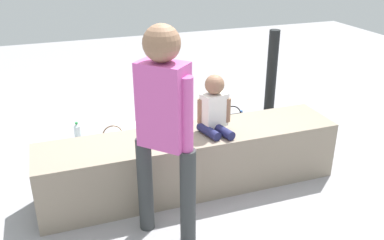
{
  "coord_description": "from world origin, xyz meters",
  "views": [
    {
      "loc": [
        -1.04,
        -2.93,
        2.03
      ],
      "look_at": [
        -0.09,
        -0.26,
        0.76
      ],
      "focal_mm": 38.98,
      "sensor_mm": 36.0,
      "label": 1
    }
  ],
  "objects_px": {
    "cake_box_white": "(128,133)",
    "party_cup_red": "(165,151)",
    "cake_plate": "(176,131)",
    "handbag_brown_canvas": "(113,145)",
    "adult_standing": "(164,119)",
    "water_bottle_far_side": "(241,119)",
    "handbag_black_leather": "(230,125)",
    "water_bottle_near_gift": "(77,132)",
    "gift_bag": "(171,127)",
    "child_seated": "(214,107)"
  },
  "relations": [
    {
      "from": "child_seated",
      "to": "water_bottle_far_side",
      "type": "distance_m",
      "value": 1.42
    },
    {
      "from": "party_cup_red",
      "to": "handbag_black_leather",
      "type": "distance_m",
      "value": 0.84
    },
    {
      "from": "adult_standing",
      "to": "gift_bag",
      "type": "relative_size",
      "value": 4.52
    },
    {
      "from": "adult_standing",
      "to": "water_bottle_near_gift",
      "type": "bearing_deg",
      "value": 104.41
    },
    {
      "from": "adult_standing",
      "to": "party_cup_red",
      "type": "xyz_separation_m",
      "value": [
        0.31,
        1.14,
        -0.87
      ]
    },
    {
      "from": "adult_standing",
      "to": "water_bottle_far_side",
      "type": "relative_size",
      "value": 8.29
    },
    {
      "from": "water_bottle_far_side",
      "to": "cake_box_white",
      "type": "xyz_separation_m",
      "value": [
        -1.29,
        0.11,
        -0.03
      ]
    },
    {
      "from": "child_seated",
      "to": "gift_bag",
      "type": "relative_size",
      "value": 1.42
    },
    {
      "from": "water_bottle_near_gift",
      "to": "cake_plate",
      "type": "bearing_deg",
      "value": -58.99
    },
    {
      "from": "child_seated",
      "to": "gift_bag",
      "type": "height_order",
      "value": "child_seated"
    },
    {
      "from": "party_cup_red",
      "to": "handbag_brown_canvas",
      "type": "distance_m",
      "value": 0.51
    },
    {
      "from": "gift_bag",
      "to": "party_cup_red",
      "type": "bearing_deg",
      "value": -117.08
    },
    {
      "from": "cake_box_white",
      "to": "gift_bag",
      "type": "bearing_deg",
      "value": -24.9
    },
    {
      "from": "water_bottle_far_side",
      "to": "child_seated",
      "type": "bearing_deg",
      "value": -126.93
    },
    {
      "from": "adult_standing",
      "to": "water_bottle_far_side",
      "type": "xyz_separation_m",
      "value": [
        1.35,
        1.55,
        -0.85
      ]
    },
    {
      "from": "handbag_black_leather",
      "to": "cake_box_white",
      "type": "bearing_deg",
      "value": 163.49
    },
    {
      "from": "cake_plate",
      "to": "handbag_brown_canvas",
      "type": "xyz_separation_m",
      "value": [
        -0.43,
        0.72,
        -0.41
      ]
    },
    {
      "from": "child_seated",
      "to": "cake_box_white",
      "type": "bearing_deg",
      "value": 115.03
    },
    {
      "from": "water_bottle_near_gift",
      "to": "handbag_black_leather",
      "type": "bearing_deg",
      "value": -16.29
    },
    {
      "from": "adult_standing",
      "to": "handbag_black_leather",
      "type": "relative_size",
      "value": 4.39
    },
    {
      "from": "cake_box_white",
      "to": "child_seated",
      "type": "bearing_deg",
      "value": -64.97
    },
    {
      "from": "party_cup_red",
      "to": "handbag_brown_canvas",
      "type": "xyz_separation_m",
      "value": [
        -0.47,
        0.17,
        0.07
      ]
    },
    {
      "from": "gift_bag",
      "to": "handbag_brown_canvas",
      "type": "relative_size",
      "value": 1.01
    },
    {
      "from": "adult_standing",
      "to": "water_bottle_near_gift",
      "type": "xyz_separation_m",
      "value": [
        -0.47,
        1.81,
        -0.84
      ]
    },
    {
      "from": "cake_plate",
      "to": "cake_box_white",
      "type": "bearing_deg",
      "value": 101.21
    },
    {
      "from": "gift_bag",
      "to": "water_bottle_near_gift",
      "type": "xyz_separation_m",
      "value": [
        -0.94,
        0.34,
        -0.06
      ]
    },
    {
      "from": "party_cup_red",
      "to": "handbag_brown_canvas",
      "type": "relative_size",
      "value": 0.34
    },
    {
      "from": "handbag_black_leather",
      "to": "handbag_brown_canvas",
      "type": "distance_m",
      "value": 1.28
    },
    {
      "from": "child_seated",
      "to": "gift_bag",
      "type": "bearing_deg",
      "value": 96.34
    },
    {
      "from": "child_seated",
      "to": "handbag_black_leather",
      "type": "distance_m",
      "value": 1.15
    },
    {
      "from": "water_bottle_near_gift",
      "to": "handbag_black_leather",
      "type": "height_order",
      "value": "handbag_black_leather"
    },
    {
      "from": "gift_bag",
      "to": "cake_box_white",
      "type": "distance_m",
      "value": 0.48
    },
    {
      "from": "adult_standing",
      "to": "cake_box_white",
      "type": "bearing_deg",
      "value": 88.12
    },
    {
      "from": "handbag_black_leather",
      "to": "handbag_brown_canvas",
      "type": "relative_size",
      "value": 1.04
    },
    {
      "from": "party_cup_red",
      "to": "handbag_black_leather",
      "type": "bearing_deg",
      "value": 14.43
    },
    {
      "from": "cake_box_white",
      "to": "handbag_black_leather",
      "type": "distance_m",
      "value": 1.11
    },
    {
      "from": "cake_plate",
      "to": "cake_box_white",
      "type": "xyz_separation_m",
      "value": [
        -0.21,
        1.07,
        -0.48
      ]
    },
    {
      "from": "gift_bag",
      "to": "water_bottle_far_side",
      "type": "distance_m",
      "value": 0.88
    },
    {
      "from": "water_bottle_near_gift",
      "to": "party_cup_red",
      "type": "bearing_deg",
      "value": -40.9
    },
    {
      "from": "cake_plate",
      "to": "handbag_brown_canvas",
      "type": "bearing_deg",
      "value": 121.03
    },
    {
      "from": "handbag_brown_canvas",
      "to": "party_cup_red",
      "type": "bearing_deg",
      "value": -19.55
    },
    {
      "from": "cake_box_white",
      "to": "cake_plate",
      "type": "bearing_deg",
      "value": -78.79
    },
    {
      "from": "gift_bag",
      "to": "handbag_black_leather",
      "type": "relative_size",
      "value": 0.97
    },
    {
      "from": "handbag_brown_canvas",
      "to": "cake_plate",
      "type": "bearing_deg",
      "value": -58.97
    },
    {
      "from": "cake_plate",
      "to": "gift_bag",
      "type": "height_order",
      "value": "cake_plate"
    },
    {
      "from": "cake_plate",
      "to": "water_bottle_near_gift",
      "type": "height_order",
      "value": "cake_plate"
    },
    {
      "from": "adult_standing",
      "to": "cake_box_white",
      "type": "relative_size",
      "value": 4.62
    },
    {
      "from": "adult_standing",
      "to": "party_cup_red",
      "type": "relative_size",
      "value": 13.28
    },
    {
      "from": "cake_box_white",
      "to": "party_cup_red",
      "type": "bearing_deg",
      "value": -64.03
    },
    {
      "from": "child_seated",
      "to": "cake_plate",
      "type": "bearing_deg",
      "value": 169.78
    }
  ]
}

